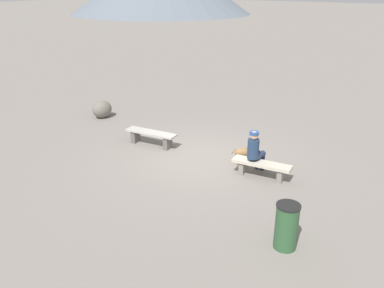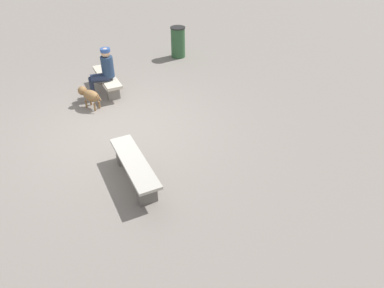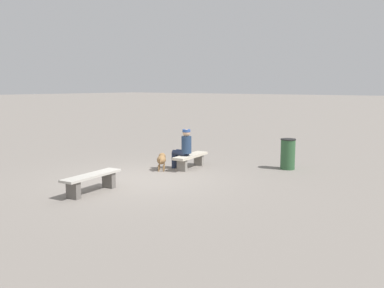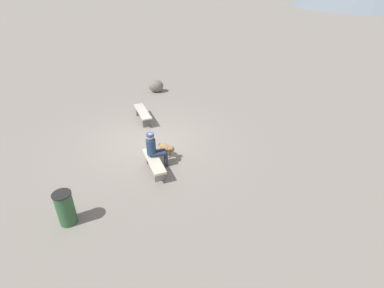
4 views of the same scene
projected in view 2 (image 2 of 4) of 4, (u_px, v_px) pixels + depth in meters
The scene contains 6 objects.
ground at pixel (120, 130), 7.92m from camera, with size 210.00×210.00×0.06m, color gray.
bench_left at pixel (135, 167), 6.31m from camera, with size 1.71×0.60×0.45m.
bench_right at pixel (107, 80), 9.25m from camera, with size 1.57×0.56×0.42m.
seated_person at pixel (104, 69), 8.80m from camera, with size 0.32×0.65×1.23m.
dog at pixel (89, 95), 8.51m from camera, with size 0.62×0.53×0.48m.
trash_bin at pixel (178, 42), 11.09m from camera, with size 0.46×0.46×0.93m.
Camera 2 is at (-6.80, 0.68, 4.28)m, focal length 33.60 mm.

